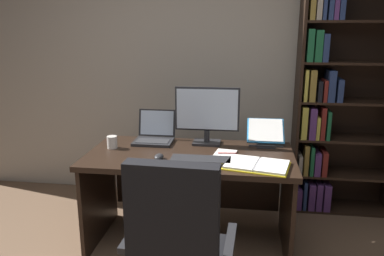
# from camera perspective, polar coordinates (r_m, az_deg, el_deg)

# --- Properties ---
(wall_back) EXTENTS (5.25, 0.12, 2.77)m
(wall_back) POSITION_cam_1_polar(r_m,az_deg,el_deg) (3.80, 0.78, 10.48)
(wall_back) COLOR #A89E8E
(wall_back) RESTS_ON ground
(desk) EXTENTS (1.54, 0.79, 0.75)m
(desk) POSITION_cam_1_polar(r_m,az_deg,el_deg) (3.04, -0.09, -7.00)
(desk) COLOR black
(desk) RESTS_ON ground
(bookshelf) EXTENTS (0.90, 0.33, 2.06)m
(bookshelf) POSITION_cam_1_polar(r_m,az_deg,el_deg) (3.67, 20.28, 3.32)
(bookshelf) COLOR black
(bookshelf) RESTS_ON ground
(monitor) EXTENTS (0.51, 0.16, 0.46)m
(monitor) POSITION_cam_1_polar(r_m,az_deg,el_deg) (3.08, 2.24, 1.91)
(monitor) COLOR #232326
(monitor) RESTS_ON desk
(laptop) EXTENTS (0.31, 0.30, 0.25)m
(laptop) POSITION_cam_1_polar(r_m,az_deg,el_deg) (3.20, -5.54, -1.06)
(laptop) COLOR #232326
(laptop) RESTS_ON desk
(keyboard) EXTENTS (0.42, 0.15, 0.02)m
(keyboard) POSITION_cam_1_polar(r_m,az_deg,el_deg) (2.72, 1.30, -4.72)
(keyboard) COLOR #232326
(keyboard) RESTS_ON desk
(computer_mouse) EXTENTS (0.06, 0.10, 0.04)m
(computer_mouse) POSITION_cam_1_polar(r_m,az_deg,el_deg) (2.77, -4.90, -4.27)
(computer_mouse) COLOR #232326
(computer_mouse) RESTS_ON desk
(reading_stand_with_book) EXTENTS (0.30, 0.28, 0.18)m
(reading_stand_with_book) POSITION_cam_1_polar(r_m,az_deg,el_deg) (3.17, 10.81, -0.70)
(reading_stand_with_book) COLOR #232326
(reading_stand_with_book) RESTS_ON desk
(open_binder) EXTENTS (0.47, 0.38, 0.02)m
(open_binder) POSITION_cam_1_polar(r_m,az_deg,el_deg) (2.66, 9.56, -5.39)
(open_binder) COLOR yellow
(open_binder) RESTS_ON desk
(notepad) EXTENTS (0.18, 0.23, 0.01)m
(notepad) POSITION_cam_1_polar(r_m,az_deg,el_deg) (2.87, 4.87, -3.86)
(notepad) COLOR white
(notepad) RESTS_ON desk
(pen) EXTENTS (0.14, 0.02, 0.01)m
(pen) POSITION_cam_1_polar(r_m,az_deg,el_deg) (2.87, 5.27, -3.70)
(pen) COLOR maroon
(pen) RESTS_ON notepad
(coffee_mug) EXTENTS (0.08, 0.08, 0.10)m
(coffee_mug) POSITION_cam_1_polar(r_m,az_deg,el_deg) (3.07, -11.71, -2.05)
(coffee_mug) COLOR silver
(coffee_mug) RESTS_ON desk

